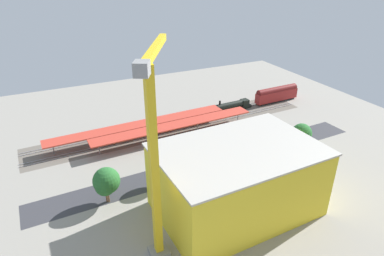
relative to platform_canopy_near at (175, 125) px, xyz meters
The scene contains 22 objects.
ground_plane 15.02m from the platform_canopy_near, 103.06° to the left, with size 158.86×158.86×0.00m, color gray.
rail_bed 9.00m from the platform_canopy_near, 114.10° to the right, with size 99.29×14.55×0.01m, color #665E54.
street_asphalt 19.71m from the platform_canopy_near, 99.75° to the left, with size 99.29×9.00×0.01m, color #38383D.
track_rails 8.92m from the platform_canopy_near, 114.10° to the right, with size 99.23×11.57×0.12m.
platform_canopy_near is the anchor object (origin of this frame).
platform_canopy_far 11.54m from the platform_canopy_near, 31.82° to the right, with size 59.89×7.47×4.03m.
locomotive 30.92m from the platform_canopy_near, 159.94° to the right, with size 15.71×3.08×4.88m.
passenger_coach 50.28m from the platform_canopy_near, 167.86° to the right, with size 19.53×3.62×6.30m.
parked_car_0 22.03m from the platform_canopy_near, 134.35° to the left, with size 4.89×2.22×1.63m.
parked_car_1 17.77m from the platform_canopy_near, 118.86° to the left, with size 4.77×1.90×1.56m.
parked_car_2 16.32m from the platform_canopy_near, 96.10° to the left, with size 4.56×2.06×1.80m.
parked_car_3 16.52m from the platform_canopy_near, 73.21° to the left, with size 4.56×1.93×1.73m.
construction_building 38.82m from the platform_canopy_near, 87.89° to the left, with size 34.09×22.73×15.52m, color yellow.
construction_roof_slab 40.35m from the platform_canopy_near, 87.89° to the left, with size 34.69×23.33×0.40m, color #B7B2A8.
tower_crane 51.16m from the platform_canopy_near, 63.45° to the left, with size 12.21×20.49×39.31m.
box_truck_0 22.87m from the platform_canopy_near, 111.74° to the left, with size 9.39×2.94×3.46m.
street_tree_0 36.10m from the platform_canopy_near, 41.34° to the left, with size 6.28×6.28×9.20m.
street_tree_1 27.33m from the platform_canopy_near, 57.83° to the left, with size 5.04×5.04×6.89m.
street_tree_2 36.12m from the platform_canopy_near, 40.50° to the left, with size 4.75×4.75×6.86m.
street_tree_3 24.69m from the platform_canopy_near, 83.26° to the left, with size 5.65×5.65×8.77m.
street_tree_4 39.10m from the platform_canopy_near, 143.45° to the left, with size 6.09×6.09×8.01m.
traffic_light 14.59m from the platform_canopy_near, 76.67° to the left, with size 0.50×0.36×6.86m.
Camera 1 is at (39.77, 74.97, 50.73)m, focal length 31.16 mm.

